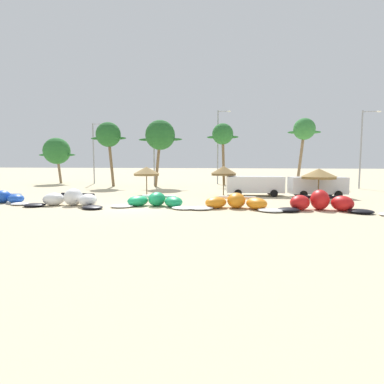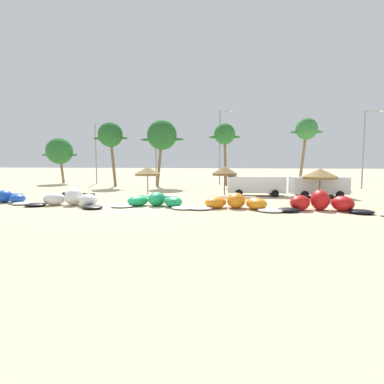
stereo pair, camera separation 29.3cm
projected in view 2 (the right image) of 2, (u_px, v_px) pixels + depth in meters
ground_plane at (131, 208)px, 22.30m from camera, size 260.00×260.00×0.00m
kite_far_left at (2, 198)px, 24.99m from camera, size 5.86×2.90×0.99m
kite_left at (71, 199)px, 23.43m from camera, size 6.54×3.30×1.25m
kite_left_of_center at (156, 201)px, 23.07m from camera, size 6.35×3.08×1.02m
kite_center at (236, 203)px, 21.96m from camera, size 6.59×3.24×1.07m
kite_right_of_center at (321, 203)px, 21.07m from camera, size 6.25×2.88×1.37m
beach_umbrella_near_van at (148, 171)px, 31.39m from camera, size 2.58×2.58×2.74m
beach_umbrella_middle at (225, 171)px, 30.54m from camera, size 2.45×2.45×2.82m
beach_umbrella_near_palms at (320, 174)px, 27.12m from camera, size 2.96×2.96×2.65m
parked_van at (317, 185)px, 28.86m from camera, size 5.10×2.59×1.84m
parked_car_second at (254, 184)px, 30.22m from camera, size 5.44×2.61×1.84m
palm_leftmost at (59, 151)px, 47.21m from camera, size 5.81×3.87×6.73m
palm_left at (110, 135)px, 41.31m from camera, size 4.80×3.20×8.31m
palm_left_of_gap at (162, 135)px, 40.76m from camera, size 5.70×3.80×8.52m
palm_center_left at (225, 135)px, 43.05m from camera, size 4.29×2.86×8.39m
palm_center_right at (306, 130)px, 41.04m from camera, size 4.19×2.79×8.83m
lamppost_west at (97, 150)px, 46.72m from camera, size 2.09×0.24×8.79m
lamppost_west_center at (157, 150)px, 43.21m from camera, size 2.09×0.24×8.43m
lamppost_east_center at (221, 144)px, 45.37m from camera, size 1.91×0.24×10.44m
lamppost_east at (365, 145)px, 37.43m from camera, size 2.13×0.24×9.21m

